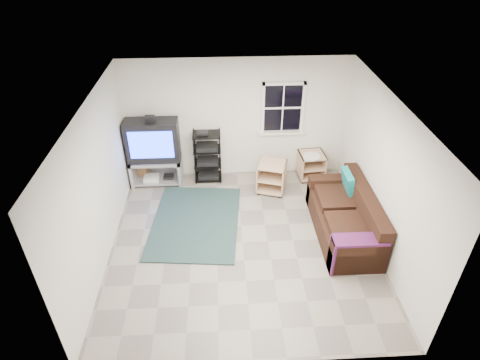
{
  "coord_description": "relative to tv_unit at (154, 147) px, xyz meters",
  "views": [
    {
      "loc": [
        -0.33,
        -5.28,
        4.9
      ],
      "look_at": [
        -0.03,
        0.4,
        1.07
      ],
      "focal_mm": 30.0,
      "sensor_mm": 36.0,
      "label": 1
    }
  ],
  "objects": [
    {
      "name": "tv_unit",
      "position": [
        0.0,
        0.0,
        0.0
      ],
      "size": [
        1.06,
        0.53,
        1.56
      ],
      "color": "#A3A2AB",
      "rests_on": "ground"
    },
    {
      "name": "paper_bag",
      "position": [
        -0.34,
        0.16,
        -0.67
      ],
      "size": [
        0.29,
        0.24,
        0.36
      ],
      "primitive_type": "cube",
      "rotation": [
        0.0,
        0.0,
        -0.34
      ],
      "color": "#9E7147",
      "rests_on": "ground"
    },
    {
      "name": "av_rack",
      "position": [
        1.09,
        0.06,
        -0.36
      ],
      "size": [
        0.57,
        0.42,
        1.14
      ],
      "color": "black",
      "rests_on": "ground"
    },
    {
      "name": "shag_rug",
      "position": [
        0.86,
        -1.41,
        -0.84
      ],
      "size": [
        1.79,
        2.33,
        0.03
      ],
      "primitive_type": "cube",
      "rotation": [
        0.0,
        0.0,
        -0.1
      ],
      "color": "black",
      "rests_on": "ground"
    },
    {
      "name": "sofa",
      "position": [
        3.57,
        -1.86,
        -0.52
      ],
      "size": [
        0.92,
        2.07,
        0.95
      ],
      "color": "black",
      "rests_on": "ground"
    },
    {
      "name": "side_table_left",
      "position": [
        2.43,
        -0.4,
        -0.51
      ],
      "size": [
        0.69,
        0.69,
        0.65
      ],
      "rotation": [
        0.0,
        0.0,
        -0.3
      ],
      "color": "tan",
      "rests_on": "ground"
    },
    {
      "name": "side_table_right",
      "position": [
        3.32,
        0.03,
        -0.52
      ],
      "size": [
        0.57,
        0.59,
        0.61
      ],
      "rotation": [
        0.0,
        0.0,
        0.08
      ],
      "color": "tan",
      "rests_on": "ground"
    },
    {
      "name": "room",
      "position": [
        2.67,
        0.26,
        0.62
      ],
      "size": [
        4.6,
        4.62,
        4.6
      ],
      "color": "gray",
      "rests_on": "ground"
    }
  ]
}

